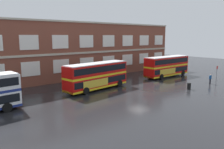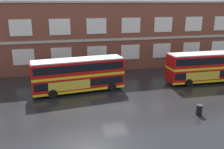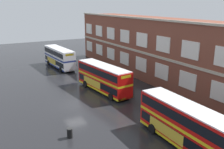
# 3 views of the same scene
# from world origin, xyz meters

# --- Properties ---
(ground_plane) EXTENTS (120.00, 120.00, 0.00)m
(ground_plane) POSITION_xyz_m (0.00, 2.00, 0.00)
(ground_plane) COLOR black
(brick_terminal_building) EXTENTS (53.80, 8.19, 10.77)m
(brick_terminal_building) POSITION_xyz_m (-2.06, 17.98, 5.24)
(brick_terminal_building) COLOR brown
(brick_terminal_building) RESTS_ON ground
(double_decker_middle) EXTENTS (11.21, 3.77, 4.07)m
(double_decker_middle) POSITION_xyz_m (-3.10, 5.83, 2.15)
(double_decker_middle) COLOR red
(double_decker_middle) RESTS_ON ground
(double_decker_far) EXTENTS (11.04, 3.00, 4.07)m
(double_decker_far) POSITION_xyz_m (14.24, 5.52, 2.15)
(double_decker_far) COLOR red
(double_decker_far) RESTS_ON ground
(station_litter_bin) EXTENTS (0.60, 0.60, 1.03)m
(station_litter_bin) POSITION_xyz_m (7.58, -3.46, 0.52)
(station_litter_bin) COLOR black
(station_litter_bin) RESTS_ON ground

